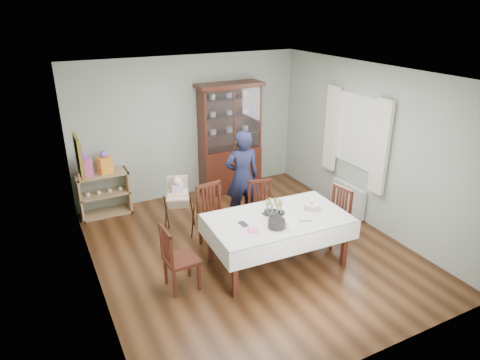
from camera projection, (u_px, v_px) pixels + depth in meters
floor at (250, 250)px, 6.67m from camera, size 5.00×5.00×0.00m
room_shell at (235, 136)px, 6.45m from camera, size 5.00×5.00×5.00m
dining_table at (277, 240)px, 6.19m from camera, size 2.05×1.23×0.76m
china_cabinet at (230, 137)px, 8.41m from camera, size 1.30×0.48×2.18m
sideboard at (104, 194)px, 7.66m from camera, size 0.90×0.38×0.80m
picture_frame at (78, 157)px, 5.77m from camera, size 0.04×0.48×0.58m
window at (358, 131)px, 7.25m from camera, size 0.04×1.02×1.22m
curtain_left at (381, 148)px, 6.76m from camera, size 0.07×0.30×1.55m
curtain_right at (331, 128)px, 7.78m from camera, size 0.07×0.30×1.55m
radiator at (348, 199)px, 7.71m from camera, size 0.10×0.80×0.55m
chair_far_left at (216, 228)px, 6.70m from camera, size 0.51×0.51×1.00m
chair_far_right at (262, 219)px, 7.03m from camera, size 0.50×0.50×0.91m
chair_end_left at (181, 270)px, 5.71m from camera, size 0.43×0.43×0.93m
chair_end_right at (332, 227)px, 6.80m from camera, size 0.47×0.47×0.92m
woman at (242, 177)px, 7.28m from camera, size 0.66×0.49×1.64m
high_chair at (179, 212)px, 7.01m from camera, size 0.58×0.58×1.01m
champagne_tray at (274, 210)px, 6.12m from camera, size 0.34×0.34×0.20m
birthday_cake at (312, 207)px, 6.25m from camera, size 0.26×0.26×0.18m
plate_stack_dark at (276, 224)px, 5.76m from camera, size 0.27×0.27×0.11m
plate_stack_white at (291, 223)px, 5.81m from camera, size 0.25×0.25×0.09m
napkin_stack at (253, 231)px, 5.68m from camera, size 0.16×0.16×0.02m
cutlery at (241, 225)px, 5.83m from camera, size 0.13×0.18×0.01m
cake_knife at (303, 221)px, 5.93m from camera, size 0.26×0.13×0.01m
gift_bag_pink at (85, 166)px, 7.31m from camera, size 0.26×0.21×0.42m
gift_bag_orange at (105, 163)px, 7.45m from camera, size 0.26×0.21×0.41m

